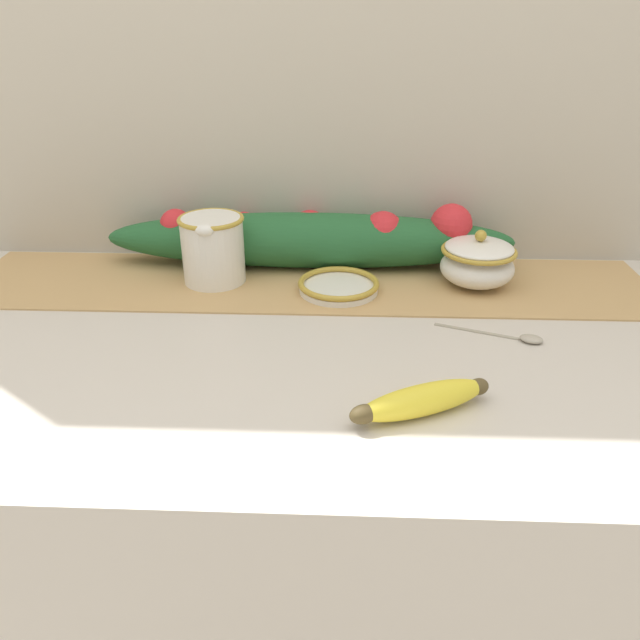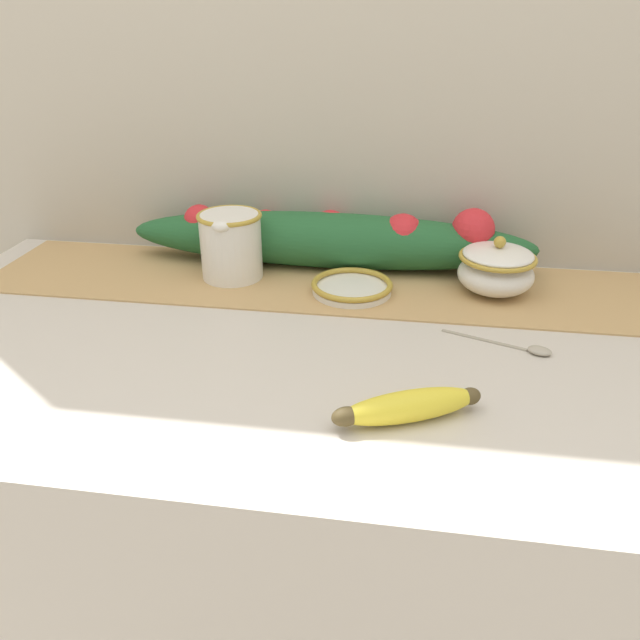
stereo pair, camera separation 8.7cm
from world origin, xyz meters
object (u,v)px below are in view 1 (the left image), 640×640
spoon (522,338)px  banana (422,400)px  cream_pitcher (213,247)px  sugar_bowl (478,262)px  small_dish (339,286)px

spoon → banana: bearing=-110.9°
cream_pitcher → sugar_bowl: size_ratio=1.04×
sugar_bowl → spoon: bearing=-80.5°
small_dish → banana: (0.10, -0.35, 0.01)m
sugar_bowl → cream_pitcher: bearing=179.8°
sugar_bowl → spoon: (0.03, -0.20, -0.04)m
sugar_bowl → banana: (-0.13, -0.39, -0.03)m
spoon → sugar_bowl: bearing=119.8°
sugar_bowl → banana: sugar_bowl is taller
sugar_bowl → small_dish: size_ratio=0.92×
small_dish → sugar_bowl: bearing=9.0°
banana → spoon: 0.26m
banana → spoon: size_ratio=1.16×
banana → spoon: (0.17, 0.19, -0.01)m
small_dish → banana: bearing=-73.5°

